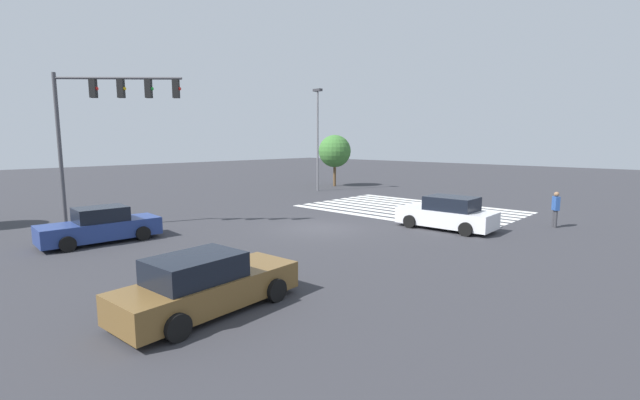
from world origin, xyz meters
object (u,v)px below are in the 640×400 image
Objects in this scene: traffic_signal_mast at (103,113)px; car_0 at (206,285)px; pedestrian at (556,207)px; car_1 at (101,226)px; tree_corner_b at (335,151)px; street_light_pole_a at (318,131)px; car_2 at (447,214)px.

car_0 is at bearing -55.58° from traffic_signal_mast.
car_1 is at bearing 7.39° from pedestrian.
tree_corner_b reaches higher than car_1.
street_light_pole_a is at bearing -158.44° from car_1.
street_light_pole_a reaches higher than tree_corner_b.
pedestrian reaches higher than car_1.
street_light_pole_a is at bearing -54.15° from pedestrian.
car_0 is 17.81m from pedestrian.
tree_corner_b is at bearing -63.39° from pedestrian.
car_2 is at bearing 146.85° from tree_corner_b.
car_1 is at bearing 51.59° from car_2.
car_1 is 0.55× the size of street_light_pole_a.
car_1 is at bearing 108.13° from tree_corner_b.
traffic_signal_mast is 1.56× the size of car_1.
street_light_pole_a is (3.92, -18.58, -0.46)m from traffic_signal_mast.
street_light_pole_a is (19.34, -3.34, 4.07)m from pedestrian.
pedestrian is at bearing 170.19° from street_light_pole_a.
traffic_signal_mast is 1.53× the size of tree_corner_b.
pedestrian is at bearing 145.64° from car_1.
tree_corner_b is at bearing -157.95° from car_1.
pedestrian reaches higher than car_0.
car_0 is 2.74× the size of pedestrian.
tree_corner_b reaches higher than car_2.
traffic_signal_mast is 13.26m from car_0.
car_0 is at bearing 90.01° from car_2.
street_light_pole_a is at bearing 33.56° from car_0.
car_2 is at bearing 154.90° from street_light_pole_a.
car_1 is 15.62m from car_2.
pedestrian is at bearing 160.96° from tree_corner_b.
street_light_pole_a is 4.47m from tree_corner_b.
tree_corner_b is (7.76, -23.68, 2.61)m from car_1.
car_1 is 2.66× the size of pedestrian.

